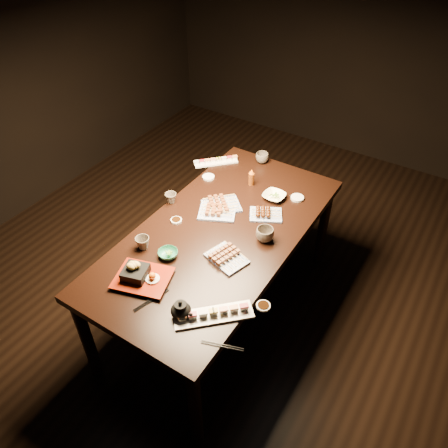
{
  "coord_description": "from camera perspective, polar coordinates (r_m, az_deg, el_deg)",
  "views": [
    {
      "loc": [
        1.24,
        -1.78,
        2.52
      ],
      "look_at": [
        0.15,
        -0.06,
        0.77
      ],
      "focal_mm": 35.0,
      "sensor_mm": 36.0,
      "label": 1
    }
  ],
  "objects": [
    {
      "name": "edamame_bowl_cream",
      "position": [
        2.94,
        6.56,
        3.61
      ],
      "size": [
        0.15,
        0.15,
        0.04
      ],
      "primitive_type": "imported",
      "rotation": [
        0.0,
        0.0,
        -0.03
      ],
      "color": "#F2EBC6",
      "rests_on": "dining_table"
    },
    {
      "name": "sauce_dish_west",
      "position": [
        2.76,
        -6.26,
        0.48
      ],
      "size": [
        0.1,
        0.1,
        0.01
      ],
      "primitive_type": "cylinder",
      "rotation": [
        0.0,
        0.0,
        0.65
      ],
      "color": "white",
      "rests_on": "dining_table"
    },
    {
      "name": "yakitori_plate_left",
      "position": [
        2.84,
        -0.34,
        2.71
      ],
      "size": [
        0.29,
        0.29,
        0.06
      ],
      "primitive_type": null,
      "rotation": [
        0.0,
        0.0,
        0.81
      ],
      "color": "#828EB6",
      "rests_on": "dining_table"
    },
    {
      "name": "dining_table",
      "position": [
        2.94,
        -0.53,
        -6.39
      ],
      "size": [
        1.32,
        1.97,
        0.75
      ],
      "primitive_type": "cube",
      "rotation": [
        0.0,
        0.0,
        0.25
      ],
      "color": "black",
      "rests_on": "ground"
    },
    {
      "name": "yakitori_plate_right",
      "position": [
        2.48,
        0.35,
        -4.18
      ],
      "size": [
        0.26,
        0.22,
        0.06
      ],
      "primitive_type": null,
      "rotation": [
        0.0,
        0.0,
        -0.29
      ],
      "color": "#828EB6",
      "rests_on": "dining_table"
    },
    {
      "name": "sauce_dish_se",
      "position": [
        2.28,
        5.15,
        -10.61
      ],
      "size": [
        0.08,
        0.08,
        0.01
      ],
      "primitive_type": "cylinder",
      "rotation": [
        0.0,
        0.0,
        -0.09
      ],
      "color": "white",
      "rests_on": "dining_table"
    },
    {
      "name": "chopsticks_se",
      "position": [
        2.13,
        -0.23,
        -15.6
      ],
      "size": [
        0.2,
        0.08,
        0.01
      ],
      "primitive_type": null,
      "rotation": [
        0.0,
        0.0,
        0.33
      ],
      "color": "black",
      "rests_on": "dining_table"
    },
    {
      "name": "teacup_mid_right",
      "position": [
        2.6,
        5.36,
        -1.37
      ],
      "size": [
        0.15,
        0.15,
        0.08
      ],
      "primitive_type": "imported",
      "rotation": [
        0.0,
        0.0,
        0.51
      ],
      "color": "brown",
      "rests_on": "dining_table"
    },
    {
      "name": "sushi_platter_far",
      "position": [
        3.28,
        -1.1,
        8.32
      ],
      "size": [
        0.29,
        0.3,
        0.04
      ],
      "primitive_type": null,
      "rotation": [
        0.0,
        0.0,
        3.95
      ],
      "color": "white",
      "rests_on": "dining_table"
    },
    {
      "name": "sushi_platter_near",
      "position": [
        2.22,
        -1.39,
        -11.54
      ],
      "size": [
        0.36,
        0.36,
        0.05
      ],
      "primitive_type": null,
      "rotation": [
        0.0,
        0.0,
        0.77
      ],
      "color": "white",
      "rests_on": "dining_table"
    },
    {
      "name": "sauce_dish_east",
      "position": [
        2.96,
        9.54,
        3.39
      ],
      "size": [
        0.11,
        0.11,
        0.02
      ],
      "primitive_type": "cylinder",
      "rotation": [
        0.0,
        0.0,
        0.24
      ],
      "color": "white",
      "rests_on": "dining_table"
    },
    {
      "name": "teacup_near_left",
      "position": [
        2.58,
        -10.57,
        -2.46
      ],
      "size": [
        0.1,
        0.1,
        0.08
      ],
      "primitive_type": "imported",
      "rotation": [
        0.0,
        0.0,
        -0.16
      ],
      "color": "brown",
      "rests_on": "dining_table"
    },
    {
      "name": "chopsticks_near",
      "position": [
        2.33,
        -9.46,
        -9.76
      ],
      "size": [
        0.08,
        0.21,
        0.01
      ],
      "primitive_type": null,
      "rotation": [
        0.0,
        0.0,
        1.29
      ],
      "color": "black",
      "rests_on": "dining_table"
    },
    {
      "name": "sauce_dish_nw",
      "position": [
        3.12,
        -2.05,
        6.14
      ],
      "size": [
        0.09,
        0.09,
        0.02
      ],
      "primitive_type": "cylinder",
      "rotation": [
        0.0,
        0.0,
        -0.07
      ],
      "color": "white",
      "rests_on": "dining_table"
    },
    {
      "name": "teacup_far_left",
      "position": [
        2.9,
        -6.96,
        3.39
      ],
      "size": [
        0.09,
        0.09,
        0.07
      ],
      "primitive_type": "imported",
      "rotation": [
        0.0,
        0.0,
        0.26
      ],
      "color": "brown",
      "rests_on": "dining_table"
    },
    {
      "name": "edamame_bowl_green",
      "position": [
        2.53,
        -7.32,
        -3.89
      ],
      "size": [
        0.15,
        0.15,
        0.04
      ],
      "primitive_type": "imported",
      "rotation": [
        0.0,
        0.0,
        0.47
      ],
      "color": "#287C59",
      "rests_on": "dining_table"
    },
    {
      "name": "yakitori_plate_center",
      "position": [
        2.79,
        -0.92,
        1.85
      ],
      "size": [
        0.28,
        0.25,
        0.06
      ],
      "primitive_type": null,
      "rotation": [
        0.0,
        0.0,
        0.45
      ],
      "color": "#828EB6",
      "rests_on": "dining_table"
    },
    {
      "name": "tsukune_plate",
      "position": [
        2.79,
        5.5,
        1.52
      ],
      "size": [
        0.25,
        0.23,
        0.05
      ],
      "primitive_type": null,
      "rotation": [
        0.0,
        0.0,
        0.5
      ],
      "color": "#828EB6",
      "rests_on": "dining_table"
    },
    {
      "name": "teapot",
      "position": [
        2.21,
        -5.67,
        -10.99
      ],
      "size": [
        0.13,
        0.13,
        0.1
      ],
      "primitive_type": null,
      "rotation": [
        0.0,
        0.0,
        -0.02
      ],
      "color": "black",
      "rests_on": "dining_table"
    },
    {
      "name": "teacup_far_right",
      "position": [
        3.29,
        5.0,
        8.62
      ],
      "size": [
        0.11,
        0.11,
        0.08
      ],
      "primitive_type": "imported",
      "rotation": [
        0.0,
        0.0,
        0.22
      ],
      "color": "brown",
      "rests_on": "dining_table"
    },
    {
      "name": "ground",
      "position": [
        3.33,
        -1.62,
        -8.67
      ],
      "size": [
        5.0,
        5.0,
        0.0
      ],
      "primitive_type": "plane",
      "color": "black",
      "rests_on": "ground"
    },
    {
      "name": "tempura_tray",
      "position": [
        2.39,
        -10.67,
        -6.36
      ],
      "size": [
        0.35,
        0.31,
        0.11
      ],
      "primitive_type": null,
      "rotation": [
        0.0,
        0.0,
        0.3
      ],
      "color": "black",
      "rests_on": "dining_table"
    },
    {
      "name": "condiment_bottle",
      "position": [
        3.03,
        3.59,
        6.14
      ],
      "size": [
        0.05,
        0.05,
        0.12
      ],
      "primitive_type": "cylinder",
      "rotation": [
        0.0,
        0.0,
        0.52
      ],
      "color": "#6E320E",
      "rests_on": "dining_table"
    }
  ]
}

